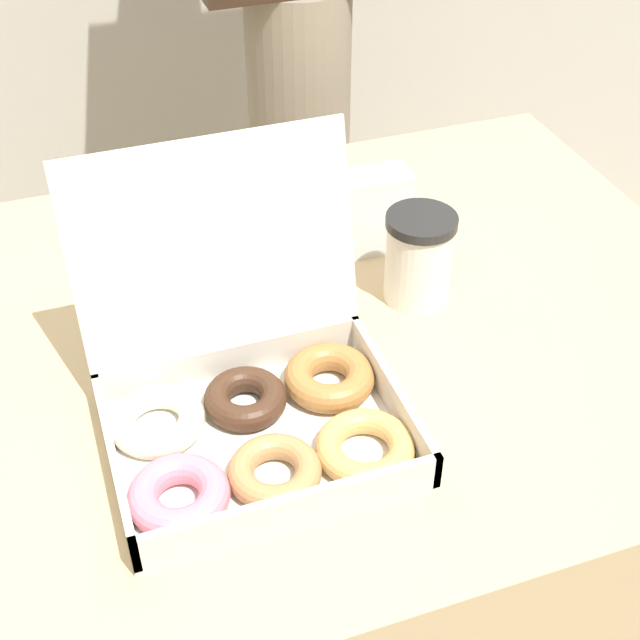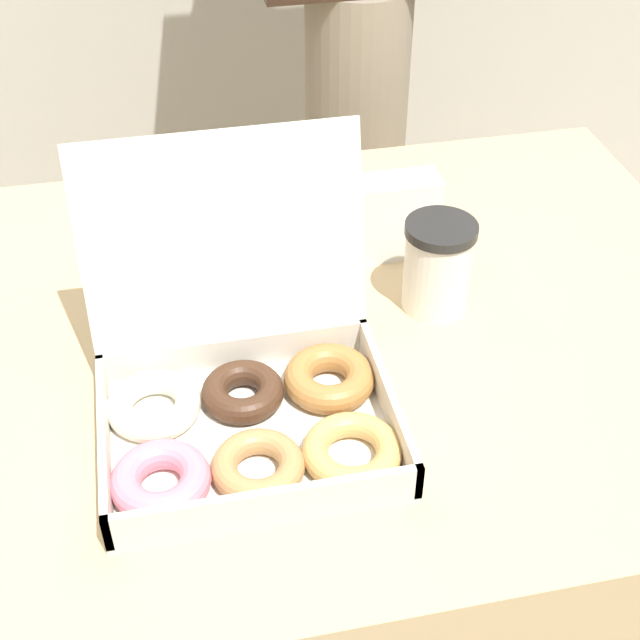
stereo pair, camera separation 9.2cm
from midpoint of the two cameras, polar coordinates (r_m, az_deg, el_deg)
name	(u,v)px [view 2 (the right image)]	position (r m, az deg, el deg)	size (l,w,h in m)	color
table	(334,516)	(1.35, 2.92, -12.53)	(1.02, 0.81, 0.75)	tan
donut_box	(247,399)	(0.92, -1.87, -5.23)	(0.31, 0.29, 0.27)	silver
coffee_cup	(438,265)	(1.08, 9.97, 3.37)	(0.09, 0.09, 0.12)	silver
napkin_holder	(392,217)	(1.17, 6.88, 6.48)	(0.12, 0.05, 0.11)	silver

